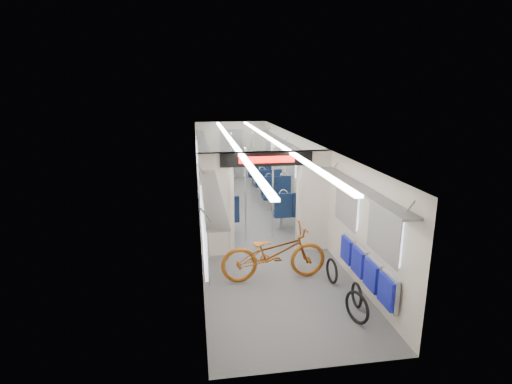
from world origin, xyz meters
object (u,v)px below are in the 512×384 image
seat_bay_near_left (218,203)px  stanchion_near_left (246,195)px  flip_bench (366,268)px  seat_bay_near_right (283,199)px  seat_bay_far_right (264,176)px  stanchion_far_right (253,168)px  bicycle (274,253)px  bike_hoop_c (332,272)px  bike_hoop_a (357,309)px  bike_hoop_b (357,296)px  seat_bay_far_left (212,177)px  stanchion_far_left (232,169)px  stanchion_near_right (273,193)px

seat_bay_near_left → stanchion_near_left: (0.58, -1.47, 0.59)m
flip_bench → seat_bay_near_right: bearing=95.1°
seat_bay_far_right → stanchion_far_right: 1.83m
bicycle → bike_hoop_c: size_ratio=4.22×
flip_bench → bike_hoop_a: size_ratio=3.96×
bike_hoop_b → bike_hoop_c: (-0.12, 0.90, 0.02)m
stanchion_near_left → stanchion_far_right: bearing=78.6°
seat_bay_near_left → stanchion_near_left: size_ratio=0.97×
bike_hoop_c → seat_bay_near_right: 4.03m
seat_bay_far_left → bicycle: bearing=-82.8°
stanchion_near_left → bike_hoop_a: bearing=-71.3°
stanchion_far_left → seat_bay_far_right: bearing=51.4°
bike_hoop_c → stanchion_near_right: 2.79m
seat_bay_far_right → bicycle: bearing=-98.4°
stanchion_far_left → stanchion_far_right: bearing=3.8°
bike_hoop_c → seat_bay_near_left: seat_bay_near_left is taller
seat_bay_near_right → stanchion_near_left: stanchion_near_left is taller
seat_bay_near_right → stanchion_far_left: size_ratio=0.92×
bike_hoop_c → stanchion_near_left: bearing=119.0°
seat_bay_near_right → stanchion_near_right: bearing=-112.4°
bicycle → seat_bay_far_left: size_ratio=0.90×
stanchion_near_left → stanchion_far_left: size_ratio=1.00×
bike_hoop_a → seat_bay_near_right: seat_bay_near_right is taller
bike_hoop_c → stanchion_far_left: 5.81m
bike_hoop_a → bike_hoop_b: 0.49m
bicycle → seat_bay_near_left: (-0.86, 3.55, 0.02)m
bike_hoop_a → stanchion_far_right: size_ratio=0.24×
stanchion_near_right → stanchion_far_left: size_ratio=1.00×
stanchion_near_right → seat_bay_far_right: bearing=82.6°
bike_hoop_c → bike_hoop_b: bearing=-82.1°
flip_bench → stanchion_far_right: (-1.06, 6.28, 0.57)m
stanchion_far_left → bike_hoop_c: bearing=-76.3°
bike_hoop_a → stanchion_far_left: 7.10m
bike_hoop_c → seat_bay_far_left: seat_bay_far_left is taller
bike_hoop_b → stanchion_far_right: stanchion_far_right is taller
bike_hoop_b → seat_bay_near_left: bearing=113.1°
seat_bay_near_right → stanchion_near_right: 1.70m
seat_bay_near_left → seat_bay_far_left: (-0.00, 3.24, 0.01)m
stanchion_near_right → bike_hoop_c: bearing=-75.5°
bicycle → stanchion_near_left: 2.18m
stanchion_far_right → stanchion_far_left: bearing=-176.2°
stanchion_near_left → bike_hoop_c: bearing=-61.0°
bike_hoop_c → stanchion_near_left: 2.92m
stanchion_near_left → bike_hoop_b: bearing=-66.2°
bike_hoop_a → seat_bay_far_right: 8.57m
bike_hoop_a → seat_bay_near_left: (-1.86, 5.24, 0.32)m
seat_bay_near_right → seat_bay_far_right: seat_bay_near_right is taller
seat_bay_far_right → stanchion_near_right: size_ratio=0.86×
seat_bay_far_left → bike_hoop_a: bearing=-77.6°
seat_bay_far_right → stanchion_far_right: (-0.64, -1.59, 0.62)m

